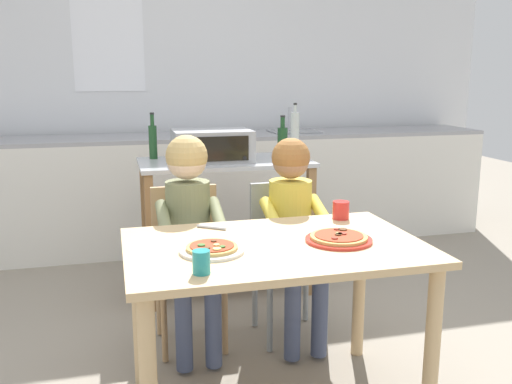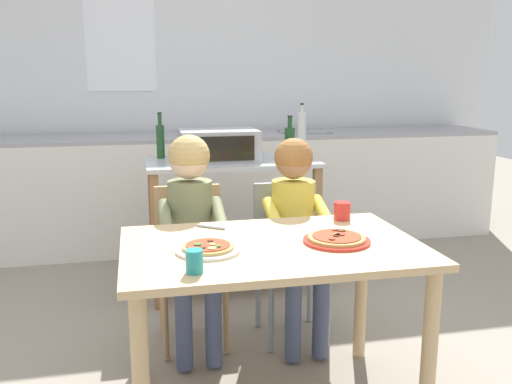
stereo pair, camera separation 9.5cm
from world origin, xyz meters
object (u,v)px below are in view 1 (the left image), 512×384
at_px(dining_chair_left, 188,254).
at_px(pizza_plate_red_rimmed, 339,238).
at_px(bottle_squat_spirits, 295,136).
at_px(bottle_dark_olive_oil, 282,141).
at_px(bottle_clear_vinegar, 153,140).
at_px(child_in_olive_shirt, 190,216).
at_px(dining_chair_right, 286,248).
at_px(child_in_yellow_shirt, 294,216).
at_px(dining_table, 275,270).
at_px(kitchen_island_cart, 225,204).
at_px(pizza_plate_white, 212,249).
at_px(serving_spoon, 211,227).
at_px(drinking_cup_teal, 201,262).
at_px(toaster_oven, 212,146).
at_px(drinking_cup_red, 341,210).

xyz_separation_m(dining_chair_left, pizza_plate_red_rimmed, (0.52, -0.73, 0.26)).
xyz_separation_m(bottle_squat_spirits, bottle_dark_olive_oil, (-0.03, 0.15, -0.05)).
relative_size(bottle_clear_vinegar, child_in_olive_shirt, 0.27).
bearing_deg(dining_chair_right, pizza_plate_red_rimmed, -89.98).
height_order(bottle_squat_spirits, dining_chair_left, bottle_squat_spirits).
xyz_separation_m(bottle_clear_vinegar, child_in_yellow_shirt, (0.62, -1.00, -0.29)).
xyz_separation_m(bottle_clear_vinegar, dining_table, (0.36, -1.54, -0.36)).
bearing_deg(kitchen_island_cart, child_in_yellow_shirt, -77.01).
height_order(kitchen_island_cart, pizza_plate_white, kitchen_island_cart).
relative_size(dining_chair_right, child_in_olive_shirt, 0.75).
distance_m(dining_chair_left, pizza_plate_red_rimmed, 0.93).
bearing_deg(dining_table, child_in_yellow_shirt, 64.36).
xyz_separation_m(kitchen_island_cart, pizza_plate_red_rimmed, (0.19, -1.39, 0.16)).
bearing_deg(bottle_dark_olive_oil, pizza_plate_white, -116.78).
xyz_separation_m(dining_table, child_in_olive_shirt, (-0.26, 0.58, 0.10)).
relative_size(kitchen_island_cart, serving_spoon, 7.65).
relative_size(kitchen_island_cart, drinking_cup_teal, 13.03).
bearing_deg(dining_chair_right, bottle_clear_vinegar, 125.12).
bearing_deg(child_in_olive_shirt, dining_table, -65.39).
bearing_deg(pizza_plate_white, toaster_oven, 79.60).
xyz_separation_m(bottle_dark_olive_oil, dining_chair_right, (-0.21, -0.75, -0.48)).
bearing_deg(bottle_clear_vinegar, pizza_plate_white, -86.59).
xyz_separation_m(dining_chair_right, pizza_plate_red_rimmed, (0.00, -0.70, 0.26)).
bearing_deg(child_in_olive_shirt, bottle_dark_olive_oil, 48.69).
relative_size(kitchen_island_cart, dining_chair_left, 1.32).
bearing_deg(dining_chair_left, bottle_squat_spirits, 36.61).
relative_size(bottle_dark_olive_oil, dining_chair_right, 0.33).
relative_size(toaster_oven, child_in_olive_shirt, 0.44).
bearing_deg(child_in_olive_shirt, child_in_yellow_shirt, -3.65).
bearing_deg(pizza_plate_red_rimmed, kitchen_island_cart, 97.69).
distance_m(bottle_squat_spirits, bottle_clear_vinegar, 0.91).
distance_m(toaster_oven, dining_chair_left, 0.84).
distance_m(child_in_yellow_shirt, serving_spoon, 0.54).
distance_m(dining_table, dining_chair_right, 0.72).
bearing_deg(drinking_cup_teal, pizza_plate_white, 71.11).
xyz_separation_m(bottle_clear_vinegar, dining_chair_left, (0.09, -0.85, -0.49)).
bearing_deg(bottle_clear_vinegar, dining_chair_left, -83.65).
bearing_deg(bottle_squat_spirits, pizza_plate_red_rimmed, -100.61).
bearing_deg(kitchen_island_cart, pizza_plate_red_rimmed, -82.31).
height_order(bottle_dark_olive_oil, pizza_plate_red_rimmed, bottle_dark_olive_oil).
bearing_deg(drinking_cup_red, bottle_squat_spirits, 84.49).
bearing_deg(dining_chair_left, drinking_cup_red, -30.42).
bearing_deg(toaster_oven, bottle_clear_vinegar, 150.43).
bearing_deg(drinking_cup_teal, child_in_olive_shirt, 84.83).
height_order(toaster_oven, bottle_dark_olive_oil, bottle_dark_olive_oil).
distance_m(dining_chair_left, serving_spoon, 0.48).
relative_size(bottle_squat_spirits, child_in_yellow_shirt, 0.34).
distance_m(kitchen_island_cart, dining_chair_right, 0.73).
relative_size(bottle_dark_olive_oil, dining_table, 0.23).
bearing_deg(bottle_clear_vinegar, kitchen_island_cart, -22.97).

